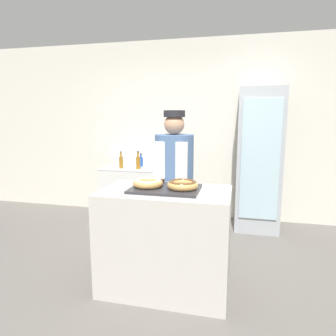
{
  "coord_description": "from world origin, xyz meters",
  "views": [
    {
      "loc": [
        0.61,
        -2.48,
        1.56
      ],
      "look_at": [
        0.0,
        0.1,
        1.11
      ],
      "focal_mm": 32.0,
      "sensor_mm": 36.0,
      "label": 1
    }
  ],
  "objects_px": {
    "beverage_fridge": "(259,160)",
    "bottle_amber_b_b": "(121,162)",
    "serving_tray": "(165,189)",
    "chest_freezer": "(137,193)",
    "bottle_blue": "(141,161)",
    "baker_person": "(174,184)",
    "brownie_back_right": "(180,182)",
    "bottle_amber_b": "(138,162)",
    "donut_chocolate_glaze": "(183,184)",
    "bottle_amber": "(161,163)",
    "donut_light_glaze": "(148,183)",
    "brownie_back_left": "(159,181)"
  },
  "relations": [
    {
      "from": "brownie_back_left",
      "to": "serving_tray",
      "type": "bearing_deg",
      "value": -59.36
    },
    {
      "from": "beverage_fridge",
      "to": "chest_freezer",
      "type": "distance_m",
      "value": 1.86
    },
    {
      "from": "donut_light_glaze",
      "to": "bottle_amber",
      "type": "distance_m",
      "value": 1.77
    },
    {
      "from": "serving_tray",
      "to": "beverage_fridge",
      "type": "distance_m",
      "value": 1.98
    },
    {
      "from": "bottle_amber_b",
      "to": "beverage_fridge",
      "type": "bearing_deg",
      "value": 4.85
    },
    {
      "from": "donut_chocolate_glaze",
      "to": "bottle_amber_b",
      "type": "height_order",
      "value": "bottle_amber_b"
    },
    {
      "from": "chest_freezer",
      "to": "bottle_blue",
      "type": "height_order",
      "value": "bottle_blue"
    },
    {
      "from": "bottle_amber",
      "to": "donut_chocolate_glaze",
      "type": "bearing_deg",
      "value": -69.69
    },
    {
      "from": "serving_tray",
      "to": "chest_freezer",
      "type": "xyz_separation_m",
      "value": [
        -0.89,
        1.77,
        -0.53
      ]
    },
    {
      "from": "brownie_back_right",
      "to": "beverage_fridge",
      "type": "xyz_separation_m",
      "value": [
        0.79,
        1.6,
        0.01
      ]
    },
    {
      "from": "chest_freezer",
      "to": "bottle_amber",
      "type": "relative_size",
      "value": 4.33
    },
    {
      "from": "brownie_back_right",
      "to": "bottle_amber_b",
      "type": "height_order",
      "value": "bottle_amber_b"
    },
    {
      "from": "donut_light_glaze",
      "to": "baker_person",
      "type": "xyz_separation_m",
      "value": [
        0.1,
        0.61,
        -0.14
      ]
    },
    {
      "from": "brownie_back_left",
      "to": "brownie_back_right",
      "type": "relative_size",
      "value": 1.0
    },
    {
      "from": "bottle_blue",
      "to": "baker_person",
      "type": "bearing_deg",
      "value": -57.99
    },
    {
      "from": "brownie_back_right",
      "to": "baker_person",
      "type": "xyz_separation_m",
      "value": [
        -0.15,
        0.43,
        -0.12
      ]
    },
    {
      "from": "serving_tray",
      "to": "bottle_blue",
      "type": "height_order",
      "value": "bottle_blue"
    },
    {
      "from": "brownie_back_right",
      "to": "bottle_amber_b",
      "type": "relative_size",
      "value": 0.3
    },
    {
      "from": "bottle_amber_b",
      "to": "bottle_amber_b_b",
      "type": "height_order",
      "value": "bottle_amber_b"
    },
    {
      "from": "serving_tray",
      "to": "donut_chocolate_glaze",
      "type": "distance_m",
      "value": 0.16
    },
    {
      "from": "donut_chocolate_glaze",
      "to": "baker_person",
      "type": "xyz_separation_m",
      "value": [
        -0.21,
        0.61,
        -0.14
      ]
    },
    {
      "from": "donut_chocolate_glaze",
      "to": "beverage_fridge",
      "type": "distance_m",
      "value": 1.92
    },
    {
      "from": "brownie_back_left",
      "to": "bottle_amber_b",
      "type": "relative_size",
      "value": 0.3
    },
    {
      "from": "serving_tray",
      "to": "donut_light_glaze",
      "type": "relative_size",
      "value": 2.26
    },
    {
      "from": "donut_chocolate_glaze",
      "to": "brownie_back_right",
      "type": "relative_size",
      "value": 3.34
    },
    {
      "from": "bottle_amber_b",
      "to": "brownie_back_left",
      "type": "bearing_deg",
      "value": -64.02
    },
    {
      "from": "donut_chocolate_glaze",
      "to": "chest_freezer",
      "type": "distance_m",
      "value": 2.15
    },
    {
      "from": "baker_person",
      "to": "bottle_blue",
      "type": "distance_m",
      "value": 1.5
    },
    {
      "from": "donut_light_glaze",
      "to": "bottle_amber_b_b",
      "type": "xyz_separation_m",
      "value": [
        -0.92,
        1.65,
        -0.09
      ]
    },
    {
      "from": "beverage_fridge",
      "to": "bottle_blue",
      "type": "bearing_deg",
      "value": 176.67
    },
    {
      "from": "donut_chocolate_glaze",
      "to": "bottle_blue",
      "type": "height_order",
      "value": "donut_chocolate_glaze"
    },
    {
      "from": "bottle_amber_b",
      "to": "brownie_back_right",
      "type": "bearing_deg",
      "value": -58.18
    },
    {
      "from": "bottle_amber",
      "to": "bottle_amber_b",
      "type": "height_order",
      "value": "bottle_amber_b"
    },
    {
      "from": "baker_person",
      "to": "bottle_amber_b",
      "type": "height_order",
      "value": "baker_person"
    },
    {
      "from": "baker_person",
      "to": "donut_light_glaze",
      "type": "bearing_deg",
      "value": -99.78
    },
    {
      "from": "chest_freezer",
      "to": "bottle_amber",
      "type": "height_order",
      "value": "bottle_amber"
    },
    {
      "from": "serving_tray",
      "to": "bottle_amber_b_b",
      "type": "bearing_deg",
      "value": 123.44
    },
    {
      "from": "bottle_amber_b",
      "to": "bottle_amber_b_b",
      "type": "xyz_separation_m",
      "value": [
        -0.27,
        0.01,
        -0.01
      ]
    },
    {
      "from": "serving_tray",
      "to": "brownie_back_left",
      "type": "height_order",
      "value": "brownie_back_left"
    },
    {
      "from": "serving_tray",
      "to": "donut_chocolate_glaze",
      "type": "xyz_separation_m",
      "value": [
        0.16,
        -0.01,
        0.05
      ]
    },
    {
      "from": "donut_light_glaze",
      "to": "bottle_amber_b",
      "type": "distance_m",
      "value": 1.76
    },
    {
      "from": "beverage_fridge",
      "to": "bottle_amber_b_b",
      "type": "distance_m",
      "value": 1.97
    },
    {
      "from": "donut_light_glaze",
      "to": "bottle_amber_b",
      "type": "bearing_deg",
      "value": 111.75
    },
    {
      "from": "beverage_fridge",
      "to": "donut_chocolate_glaze",
      "type": "bearing_deg",
      "value": -112.39
    },
    {
      "from": "chest_freezer",
      "to": "bottle_amber_b",
      "type": "height_order",
      "value": "bottle_amber_b"
    },
    {
      "from": "bottle_amber_b_b",
      "to": "brownie_back_left",
      "type": "bearing_deg",
      "value": -56.26
    },
    {
      "from": "serving_tray",
      "to": "baker_person",
      "type": "distance_m",
      "value": 0.6
    },
    {
      "from": "serving_tray",
      "to": "donut_light_glaze",
      "type": "height_order",
      "value": "donut_light_glaze"
    },
    {
      "from": "donut_light_glaze",
      "to": "bottle_amber_b_b",
      "type": "height_order",
      "value": "bottle_amber_b_b"
    },
    {
      "from": "donut_light_glaze",
      "to": "brownie_back_left",
      "type": "relative_size",
      "value": 3.34
    }
  ]
}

